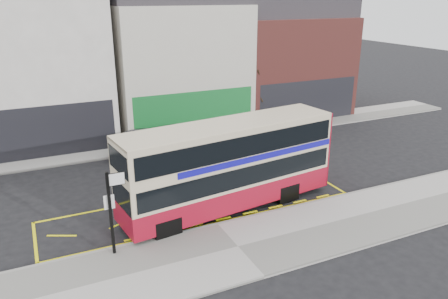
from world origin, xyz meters
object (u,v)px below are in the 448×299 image
car_grey (149,144)px  street_tree_right (254,76)px  double_decker_bus (230,164)px  bus_stop_post (112,206)px  car_white (244,133)px

car_grey → street_tree_right: 9.50m
double_decker_bus → bus_stop_post: 5.82m
double_decker_bus → bus_stop_post: size_ratio=3.14×
bus_stop_post → car_grey: size_ratio=0.69×
car_grey → street_tree_right: street_tree_right is taller
double_decker_bus → car_grey: (-1.49, 7.97, -1.32)m
bus_stop_post → street_tree_right: size_ratio=0.59×
bus_stop_post → street_tree_right: 17.90m
car_grey → bus_stop_post: bearing=162.8°
double_decker_bus → car_grey: bearing=93.3°
bus_stop_post → street_tree_right: bearing=45.2°
car_white → street_tree_right: street_tree_right is taller
double_decker_bus → car_white: 9.24m
street_tree_right → car_grey: bearing=-161.7°
car_grey → street_tree_right: size_ratio=0.85×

